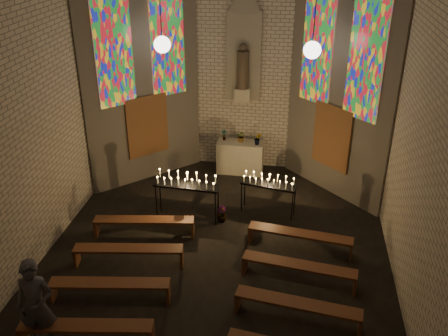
{
  "coord_description": "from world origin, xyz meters",
  "views": [
    {
      "loc": [
        1.64,
        -8.32,
        7.15
      ],
      "look_at": [
        0.09,
        1.65,
        2.03
      ],
      "focal_mm": 40.0,
      "sensor_mm": 36.0,
      "label": 1
    }
  ],
  "objects": [
    {
      "name": "votive_stand_right",
      "position": [
        1.03,
        3.16,
        0.93
      ],
      "size": [
        1.51,
        0.62,
        1.08
      ],
      "rotation": [
        0.0,
        0.0,
        -0.19
      ],
      "color": "black",
      "rests_on": "ground"
    },
    {
      "name": "flower_vase_right",
      "position": [
        0.53,
        5.36,
        1.19
      ],
      "size": [
        0.22,
        0.19,
        0.39
      ],
      "primitive_type": "imported",
      "rotation": [
        0.0,
        0.0,
        0.07
      ],
      "color": "#4C723F",
      "rests_on": "altar"
    },
    {
      "name": "room",
      "position": [
        -0.0,
        3.37,
        3.72
      ],
      "size": [
        8.22,
        12.43,
        7.0
      ],
      "color": "beige",
      "rests_on": "ground"
    },
    {
      "name": "flower_vase_left",
      "position": [
        -0.52,
        5.54,
        1.17
      ],
      "size": [
        0.2,
        0.16,
        0.33
      ],
      "primitive_type": "imported",
      "rotation": [
        0.0,
        0.0,
        -0.26
      ],
      "color": "#4C723F",
      "rests_on": "altar"
    },
    {
      "name": "pew_right_1",
      "position": [
        1.91,
        0.43,
        0.38
      ],
      "size": [
        2.49,
        0.69,
        0.47
      ],
      "rotation": [
        0.0,
        0.0,
        -0.14
      ],
      "color": "brown",
      "rests_on": "ground"
    },
    {
      "name": "pew_left_0",
      "position": [
        -1.91,
        1.63,
        0.38
      ],
      "size": [
        2.49,
        0.69,
        0.47
      ],
      "rotation": [
        0.0,
        0.0,
        0.14
      ],
      "color": "brown",
      "rests_on": "ground"
    },
    {
      "name": "pew_left_3",
      "position": [
        -1.91,
        -1.97,
        0.38
      ],
      "size": [
        2.49,
        0.69,
        0.47
      ],
      "rotation": [
        0.0,
        0.0,
        0.14
      ],
      "color": "brown",
      "rests_on": "ground"
    },
    {
      "name": "votive_stand_left",
      "position": [
        -1.03,
        2.57,
        1.07
      ],
      "size": [
        1.71,
        0.51,
        1.24
      ],
      "rotation": [
        0.0,
        0.0,
        -0.06
      ],
      "color": "black",
      "rests_on": "ground"
    },
    {
      "name": "pew_left_2",
      "position": [
        -1.91,
        -0.77,
        0.38
      ],
      "size": [
        2.49,
        0.69,
        0.47
      ],
      "rotation": [
        0.0,
        0.0,
        0.14
      ],
      "color": "brown",
      "rests_on": "ground"
    },
    {
      "name": "flower_vase_center",
      "position": [
        0.02,
        5.5,
        1.18
      ],
      "size": [
        0.33,
        0.29,
        0.35
      ],
      "primitive_type": "imported",
      "rotation": [
        0.0,
        0.0,
        -0.06
      ],
      "color": "#4C723F",
      "rests_on": "altar"
    },
    {
      "name": "altar",
      "position": [
        0.0,
        5.45,
        0.5
      ],
      "size": [
        1.4,
        0.6,
        1.0
      ],
      "primitive_type": "cube",
      "color": "beige",
      "rests_on": "ground"
    },
    {
      "name": "aisle_flower_pot",
      "position": [
        -0.12,
        2.55,
        0.22
      ],
      "size": [
        0.28,
        0.28,
        0.44
      ],
      "primitive_type": "imported",
      "rotation": [
        0.0,
        0.0,
        0.18
      ],
      "color": "#4C723F",
      "rests_on": "ground"
    },
    {
      "name": "pew_right_0",
      "position": [
        1.91,
        1.63,
        0.38
      ],
      "size": [
        2.49,
        0.69,
        0.47
      ],
      "rotation": [
        0.0,
        0.0,
        -0.14
      ],
      "color": "brown",
      "rests_on": "ground"
    },
    {
      "name": "pew_left_1",
      "position": [
        -1.91,
        0.43,
        0.38
      ],
      "size": [
        2.49,
        0.69,
        0.47
      ],
      "rotation": [
        0.0,
        0.0,
        0.14
      ],
      "color": "brown",
      "rests_on": "ground"
    },
    {
      "name": "floor",
      "position": [
        0.0,
        0.0,
        0.0
      ],
      "size": [
        12.0,
        12.0,
        0.0
      ],
      "primitive_type": "plane",
      "color": "black",
      "rests_on": "ground"
    },
    {
      "name": "visitor",
      "position": [
        -2.72,
        -2.1,
        0.94
      ],
      "size": [
        0.75,
        0.56,
        1.88
      ],
      "primitive_type": "imported",
      "rotation": [
        0.0,
        0.0,
        0.18
      ],
      "color": "#46454E",
      "rests_on": "ground"
    },
    {
      "name": "pew_right_2",
      "position": [
        1.91,
        -0.77,
        0.38
      ],
      "size": [
        2.49,
        0.69,
        0.47
      ],
      "rotation": [
        0.0,
        0.0,
        -0.14
      ],
      "color": "brown",
      "rests_on": "ground"
    }
  ]
}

